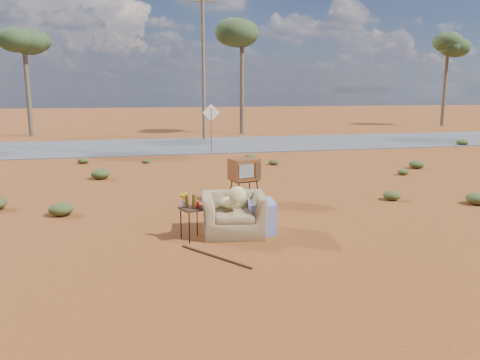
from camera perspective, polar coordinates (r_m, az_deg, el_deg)
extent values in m
plane|color=brown|center=(9.39, -0.48, -6.34)|extent=(140.00, 140.00, 0.00)
cube|color=#565659|center=(23.99, -8.21, 4.18)|extent=(140.00, 7.00, 0.04)
imported|color=olive|center=(9.14, -0.80, -3.35)|extent=(1.32, 0.95, 1.07)
ellipsoid|color=#D7CC83|center=(9.17, -1.19, -2.75)|extent=(0.39, 0.39, 0.23)
ellipsoid|color=#D7CC83|center=(8.87, -0.34, -1.85)|extent=(0.34, 0.17, 0.34)
cube|color=navy|center=(9.36, 2.62, -4.41)|extent=(0.61, 0.85, 0.62)
cube|color=black|center=(11.77, 0.51, -0.03)|extent=(0.71, 0.61, 0.03)
cylinder|color=black|center=(11.52, -0.19, -1.68)|extent=(0.04, 0.04, 0.55)
cylinder|color=black|center=(11.78, 2.20, -1.40)|extent=(0.04, 0.04, 0.55)
cylinder|color=black|center=(11.89, -1.16, -1.28)|extent=(0.04, 0.04, 0.55)
cylinder|color=black|center=(12.14, 1.17, -1.02)|extent=(0.04, 0.04, 0.55)
cube|color=brown|center=(11.72, 0.52, 1.31)|extent=(0.80, 0.69, 0.53)
cube|color=slate|center=(11.44, 0.77, 1.07)|extent=(0.40, 0.13, 0.33)
cube|color=#472D19|center=(11.60, 2.19, 1.20)|extent=(0.15, 0.06, 0.37)
cube|color=#392014|center=(8.81, -5.75, -3.47)|extent=(0.56, 0.56, 0.03)
cylinder|color=black|center=(8.66, -6.20, -5.80)|extent=(0.02, 0.02, 0.61)
cylinder|color=black|center=(8.82, -4.19, -5.46)|extent=(0.02, 0.02, 0.61)
cylinder|color=black|center=(8.96, -7.21, -5.25)|extent=(0.02, 0.02, 0.61)
cylinder|color=black|center=(9.11, -5.25, -4.94)|extent=(0.02, 0.02, 0.61)
cylinder|color=#4A2D0C|center=(8.77, -6.50, -2.67)|extent=(0.06, 0.06, 0.22)
cylinder|color=#4A2D0C|center=(8.71, -5.66, -2.69)|extent=(0.06, 0.06, 0.24)
cylinder|color=#2F5C27|center=(8.89, -5.53, -2.52)|extent=(0.05, 0.05, 0.21)
cylinder|color=#B60E1B|center=(8.74, -5.19, -3.07)|extent=(0.06, 0.06, 0.11)
cylinder|color=silver|center=(8.84, -6.90, -2.91)|extent=(0.07, 0.07, 0.12)
ellipsoid|color=gold|center=(8.81, -6.92, -1.96)|extent=(0.14, 0.14, 0.10)
cylinder|color=#4F2A15|center=(8.01, -3.03, -9.27)|extent=(0.98, 1.35, 0.04)
cylinder|color=brown|center=(21.11, -3.52, 6.04)|extent=(0.06, 0.06, 2.00)
cube|color=silver|center=(21.06, -3.54, 8.21)|extent=(0.78, 0.04, 0.78)
cylinder|color=brown|center=(31.35, -24.47, 10.34)|extent=(0.28, 0.28, 6.00)
ellipsoid|color=#384F29|center=(31.47, -24.84, 14.88)|extent=(3.20, 3.20, 2.20)
cylinder|color=brown|center=(30.56, 0.23, 12.24)|extent=(0.28, 0.28, 7.00)
ellipsoid|color=#384F29|center=(30.78, 0.24, 17.84)|extent=(3.20, 3.20, 2.20)
cylinder|color=brown|center=(40.56, 23.71, 10.66)|extent=(0.28, 0.28, 6.50)
ellipsoid|color=#384F29|center=(40.69, 24.01, 14.52)|extent=(3.20, 3.20, 2.20)
cylinder|color=brown|center=(26.58, -4.49, 13.49)|extent=(0.20, 0.20, 8.00)
cube|color=brown|center=(26.96, -4.61, 20.94)|extent=(1.40, 0.10, 0.10)
ellipsoid|color=#3E4A20|center=(12.64, 18.02, -1.80)|extent=(0.44, 0.44, 0.24)
ellipsoid|color=#3E4A20|center=(15.52, -16.67, 0.73)|extent=(0.60, 0.60, 0.33)
ellipsoid|color=#3E4A20|center=(16.51, 19.24, 0.93)|extent=(0.36, 0.36, 0.20)
ellipsoid|color=#3E4A20|center=(17.72, 4.08, 2.20)|extent=(0.40, 0.40, 0.22)
ellipsoid|color=#3E4A20|center=(18.46, -11.43, 2.27)|extent=(0.30, 0.30, 0.17)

